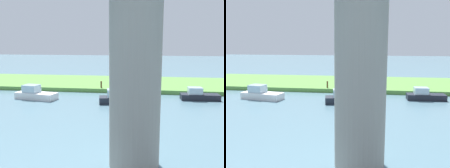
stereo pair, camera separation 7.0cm
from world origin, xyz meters
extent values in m
plane|color=slate|center=(0.00, 0.00, 0.00)|extent=(160.00, 160.00, 0.00)
cube|color=#5B9342|center=(0.00, -6.00, 0.25)|extent=(80.00, 12.00, 0.50)
cylinder|color=#9E998E|center=(-1.50, 18.57, 5.12)|extent=(2.60, 2.60, 10.24)
cylinder|color=#2D334C|center=(1.78, -3.08, 0.78)|extent=(0.29, 0.29, 0.55)
cylinder|color=gold|center=(1.78, -3.08, 1.35)|extent=(0.42, 0.42, 0.60)
sphere|color=tan|center=(1.78, -3.08, 1.77)|extent=(0.24, 0.24, 0.24)
cylinder|color=brown|center=(3.76, -0.82, 0.91)|extent=(0.20, 0.20, 0.83)
cube|color=white|center=(10.20, 4.36, 0.36)|extent=(4.92, 2.57, 0.73)
cube|color=silver|center=(10.81, 4.23, 1.14)|extent=(1.92, 1.64, 0.83)
cube|color=#1E232D|center=(0.67, 5.00, 0.34)|extent=(4.60, 2.28, 0.68)
cube|color=silver|center=(1.25, 5.10, 1.07)|extent=(1.77, 1.50, 0.78)
cube|color=#1E232D|center=(-7.84, 2.30, 0.32)|extent=(4.20, 1.66, 0.64)
cube|color=silver|center=(-7.29, 2.32, 1.01)|extent=(1.54, 1.24, 0.74)
camera|label=1|loc=(-2.14, 31.50, 6.52)|focal=41.91mm
camera|label=2|loc=(-2.21, 31.49, 6.52)|focal=41.91mm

